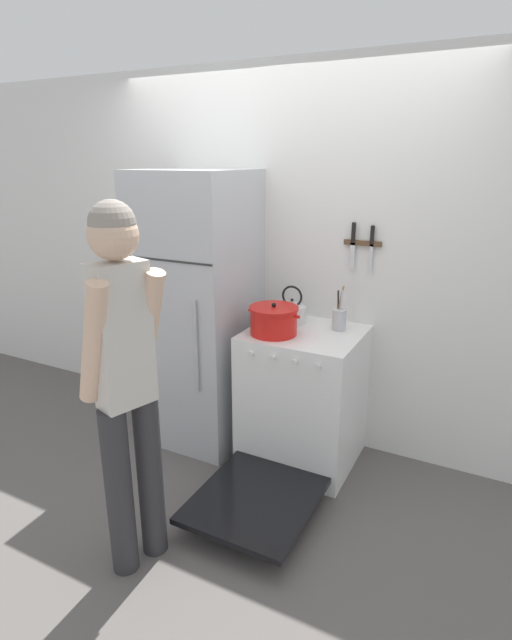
% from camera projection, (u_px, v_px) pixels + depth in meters
% --- Properties ---
extents(ground_plane, '(14.00, 14.00, 0.00)m').
position_uv_depth(ground_plane, '(281.00, 425.00, 3.83)').
color(ground_plane, '#5B5654').
extents(wall_back, '(10.00, 0.06, 2.55)m').
position_uv_depth(wall_back, '(285.00, 260.00, 3.46)').
color(wall_back, silver).
rests_on(wall_back, ground_plane).
extents(refrigerator, '(0.70, 0.71, 1.88)m').
position_uv_depth(refrigerator, '(198.00, 311.00, 3.46)').
color(refrigerator, '#B7BABF').
rests_on(refrigerator, ground_plane).
extents(stove_range, '(0.71, 1.37, 0.91)m').
position_uv_depth(stove_range, '(301.00, 399.00, 3.25)').
color(stove_range, white).
rests_on(stove_range, ground_plane).
extents(dutch_oven_pot, '(0.34, 0.30, 0.20)m').
position_uv_depth(dutch_oven_pot, '(274.00, 320.00, 3.08)').
color(dutch_oven_pot, red).
rests_on(dutch_oven_pot, stove_range).
extents(tea_kettle, '(0.23, 0.19, 0.25)m').
position_uv_depth(tea_kettle, '(292.00, 311.00, 3.29)').
color(tea_kettle, silver).
rests_on(tea_kettle, stove_range).
extents(utensil_jar, '(0.09, 0.09, 0.28)m').
position_uv_depth(utensil_jar, '(339.00, 319.00, 3.16)').
color(utensil_jar, '#B7BABF').
rests_on(utensil_jar, stove_range).
extents(person, '(0.36, 0.42, 1.80)m').
position_uv_depth(person, '(125.00, 374.00, 2.24)').
color(person, '#2D2D30').
rests_on(person, ground_plane).
extents(wall_knife_strip, '(0.24, 0.03, 0.32)m').
position_uv_depth(wall_knife_strip, '(362.00, 242.00, 3.13)').
color(wall_knife_strip, brown).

